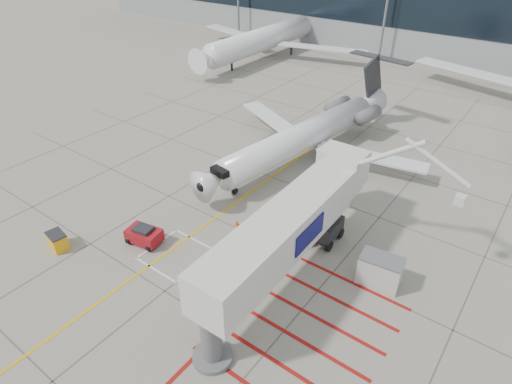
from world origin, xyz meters
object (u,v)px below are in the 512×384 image
Objects in this scene: regional_jet at (288,129)px; spill_bin at (58,241)px; jet_bridge at (280,241)px; pushback_tug at (144,235)px.

regional_jet is 21.57m from spill_bin.
jet_bridge is 16.74m from spill_bin.
pushback_tug is at bearing -169.60° from jet_bridge.
jet_bridge is at bearing -50.94° from regional_jet.
pushback_tug reaches higher than spill_bin.
jet_bridge reaches higher than pushback_tug.
pushback_tug is at bearing 51.80° from spill_bin.
pushback_tug is (-2.18, -16.03, -3.16)m from regional_jet.
regional_jet is 16.20m from jet_bridge.
spill_bin is (-15.15, -6.34, -3.23)m from jet_bridge.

